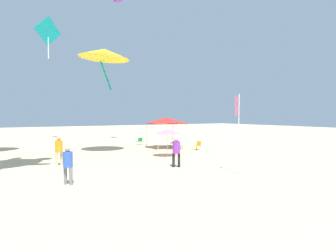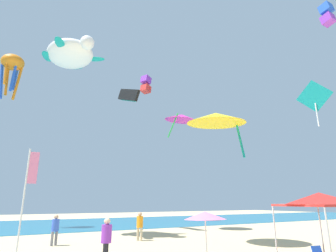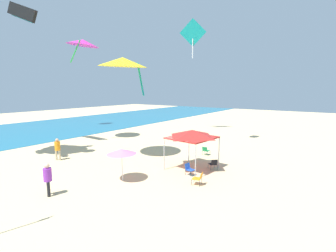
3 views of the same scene
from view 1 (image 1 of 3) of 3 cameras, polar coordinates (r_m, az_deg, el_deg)
ground at (r=26.66m, az=-0.96°, el=-4.89°), size 120.00×120.00×0.10m
canopy_tent at (r=27.39m, az=-0.40°, el=1.07°), size 3.49×3.31×3.03m
beach_umbrella at (r=21.98m, az=-0.10°, el=-1.07°), size 1.95×1.96×2.20m
folding_chair_near_cooler at (r=28.93m, az=1.30°, el=-3.28°), size 0.80×0.81×0.82m
folding_chair_right_of_tent at (r=26.71m, az=1.96°, el=-3.74°), size 0.64×0.72×0.82m
folding_chair_facing_ocean at (r=26.47m, az=5.98°, el=-3.81°), size 0.63×0.71×0.82m
folding_chair_left_of_tent at (r=30.81m, az=-5.72°, el=-2.95°), size 0.64×0.55×0.82m
banner_flag at (r=15.95m, az=13.93°, el=-0.08°), size 0.36×0.06×4.41m
person_by_tent at (r=19.53m, az=-21.10°, el=-4.21°), size 0.45×0.48×1.90m
person_far_stroller at (r=14.07m, az=-19.49°, el=-6.84°), size 0.43×0.43×1.82m
person_watching_sky at (r=17.67m, az=1.68°, el=-4.71°), size 0.45×0.47×1.91m
kite_delta_yellow at (r=24.63m, az=-12.71°, el=14.02°), size 5.31×5.33×3.37m
kite_diamond_teal at (r=40.38m, az=-22.98°, el=16.93°), size 1.57×3.42×5.30m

